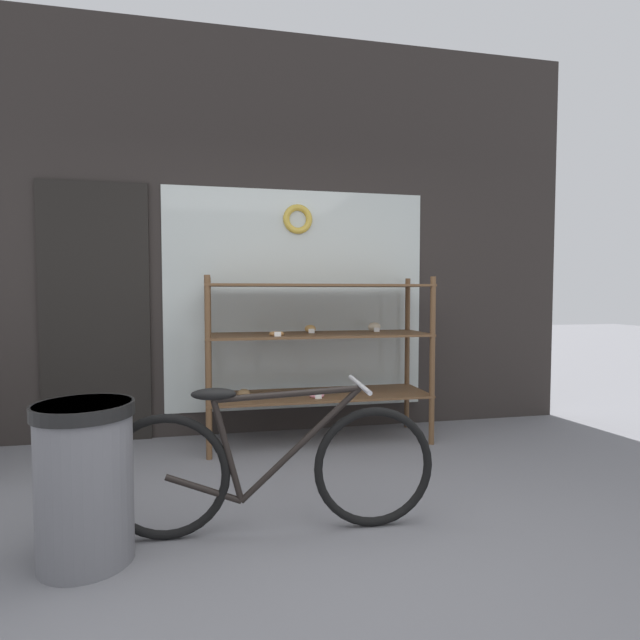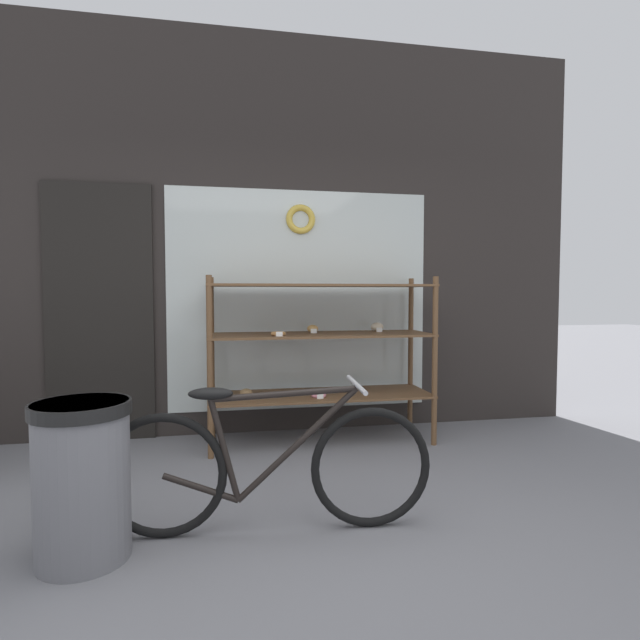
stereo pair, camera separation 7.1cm
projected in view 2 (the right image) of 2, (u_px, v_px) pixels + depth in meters
name	position (u px, v px, depth m)	size (l,w,h in m)	color
ground_plane	(343.00, 598.00, 1.98)	(30.00, 30.00, 0.00)	slate
storefront_facade	(273.00, 240.00, 4.34)	(5.49, 0.13, 3.43)	#2D2826
display_case	(320.00, 342.00, 4.03)	(1.78, 0.57, 1.34)	brown
bicycle	(268.00, 466.00, 2.51)	(1.67, 0.46, 0.76)	black
trash_bin	(82.00, 475.00, 2.25)	(0.43, 0.43, 0.72)	slate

